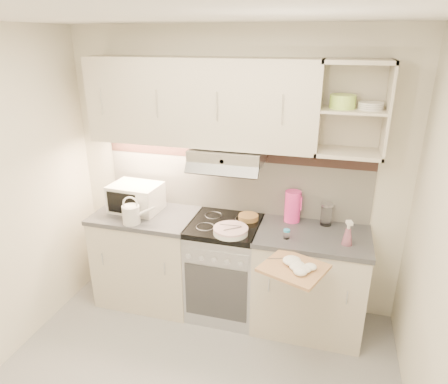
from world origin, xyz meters
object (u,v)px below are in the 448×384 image
object	(u,v)px
cutting_board	(294,268)
watering_can	(132,214)
electric_range	(225,268)
plate_stack	(231,231)
microwave	(136,197)
glass_jar	(326,214)
spray_bottle	(348,234)
pink_pitcher	(293,206)

from	to	relation	value
cutting_board	watering_can	bearing A→B (deg)	-170.66
watering_can	cutting_board	world-z (taller)	watering_can
electric_range	plate_stack	xyz separation A→B (m)	(0.10, -0.18, 0.48)
microwave	plate_stack	bearing A→B (deg)	-9.69
electric_range	microwave	world-z (taller)	microwave
watering_can	cutting_board	distance (m)	1.45
electric_range	microwave	xyz separation A→B (m)	(-0.86, 0.05, 0.57)
glass_jar	spray_bottle	world-z (taller)	spray_bottle
glass_jar	plate_stack	bearing A→B (deg)	-152.79
electric_range	spray_bottle	xyz separation A→B (m)	(1.01, -0.11, 0.53)
watering_can	glass_jar	xyz separation A→B (m)	(1.60, 0.42, 0.01)
spray_bottle	cutting_board	size ratio (longest dim) A/B	0.53
plate_stack	pink_pitcher	world-z (taller)	pink_pitcher
watering_can	spray_bottle	size ratio (longest dim) A/B	1.31
pink_pitcher	cutting_board	xyz separation A→B (m)	(0.10, -0.72, -0.17)
plate_stack	electric_range	bearing A→B (deg)	118.65
plate_stack	glass_jar	xyz separation A→B (m)	(0.74, 0.38, 0.07)
microwave	spray_bottle	bearing A→B (deg)	-1.24
plate_stack	pink_pitcher	bearing A→B (deg)	39.94
pink_pitcher	spray_bottle	size ratio (longest dim) A/B	1.25
glass_jar	electric_range	bearing A→B (deg)	-166.57
glass_jar	pink_pitcher	bearing A→B (deg)	-179.72
watering_can	plate_stack	xyz separation A→B (m)	(0.86, 0.04, -0.06)
electric_range	cutting_board	xyz separation A→B (m)	(0.65, -0.52, 0.42)
electric_range	pink_pitcher	bearing A→B (deg)	19.83
pink_pitcher	cutting_board	size ratio (longest dim) A/B	0.66
plate_stack	glass_jar	size ratio (longest dim) A/B	1.49
watering_can	glass_jar	distance (m)	1.65
electric_range	spray_bottle	size ratio (longest dim) A/B	4.11
microwave	cutting_board	size ratio (longest dim) A/B	1.11
plate_stack	spray_bottle	bearing A→B (deg)	4.27
plate_stack	microwave	bearing A→B (deg)	166.71
watering_can	pink_pitcher	bearing A→B (deg)	1.79
electric_range	glass_jar	distance (m)	1.02
electric_range	plate_stack	bearing A→B (deg)	-61.35
electric_range	spray_bottle	distance (m)	1.15
electric_range	glass_jar	world-z (taller)	glass_jar
pink_pitcher	cutting_board	world-z (taller)	pink_pitcher
pink_pitcher	watering_can	bearing A→B (deg)	-164.65
plate_stack	pink_pitcher	xyz separation A→B (m)	(0.45, 0.38, 0.11)
microwave	spray_bottle	size ratio (longest dim) A/B	2.11
glass_jar	spray_bottle	xyz separation A→B (m)	(0.17, -0.31, -0.01)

